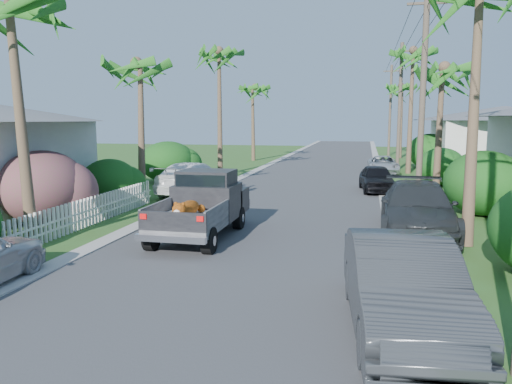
% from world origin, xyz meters
% --- Properties ---
extents(ground, '(120.00, 120.00, 0.00)m').
position_xyz_m(ground, '(0.00, 0.00, 0.00)').
color(ground, '#355921').
rests_on(ground, ground).
extents(road, '(8.00, 100.00, 0.02)m').
position_xyz_m(road, '(0.00, 25.00, 0.01)').
color(road, '#38383A').
rests_on(road, ground).
extents(curb_left, '(0.60, 100.00, 0.06)m').
position_xyz_m(curb_left, '(-4.30, 25.00, 0.03)').
color(curb_left, '#A5A39E').
rests_on(curb_left, ground).
extents(curb_right, '(0.60, 100.00, 0.06)m').
position_xyz_m(curb_right, '(4.30, 25.00, 0.03)').
color(curb_right, '#A5A39E').
rests_on(curb_right, ground).
extents(pickup_truck, '(1.98, 5.12, 2.06)m').
position_xyz_m(pickup_truck, '(-1.65, 5.54, 1.01)').
color(pickup_truck, black).
rests_on(pickup_truck, ground).
extents(parked_car_rn, '(2.22, 5.09, 1.63)m').
position_xyz_m(parked_car_rn, '(4.01, -0.80, 0.81)').
color(parked_car_rn, '#333538').
rests_on(parked_car_rn, ground).
extents(parked_car_rm, '(2.46, 5.71, 1.64)m').
position_xyz_m(parked_car_rm, '(5.00, 7.07, 0.82)').
color(parked_car_rm, '#2A2D2F').
rests_on(parked_car_rm, ground).
extents(parked_car_rf, '(1.99, 4.08, 1.34)m').
position_xyz_m(parked_car_rf, '(3.92, 16.62, 0.67)').
color(parked_car_rf, black).
rests_on(parked_car_rf, ground).
extents(parked_car_rd, '(2.12, 4.31, 1.18)m').
position_xyz_m(parked_car_rd, '(4.51, 25.39, 0.59)').
color(parked_car_rd, silver).
rests_on(parked_car_rd, ground).
extents(parked_car_lf, '(2.50, 5.52, 1.57)m').
position_xyz_m(parked_car_lf, '(-5.00, 13.79, 0.78)').
color(parked_car_lf, white).
rests_on(parked_car_lf, ground).
extents(palm_l_b, '(4.40, 4.40, 7.40)m').
position_xyz_m(palm_l_b, '(-6.80, 12.00, 6.15)').
color(palm_l_b, brown).
rests_on(palm_l_b, ground).
extents(palm_l_c, '(4.40, 4.40, 9.20)m').
position_xyz_m(palm_l_c, '(-6.00, 22.00, 7.91)').
color(palm_l_c, brown).
rests_on(palm_l_c, ground).
extents(palm_l_d, '(4.40, 4.40, 7.70)m').
position_xyz_m(palm_l_d, '(-6.50, 34.00, 6.44)').
color(palm_l_d, brown).
rests_on(palm_l_d, ground).
extents(palm_r_b, '(4.40, 4.40, 7.20)m').
position_xyz_m(palm_r_b, '(6.60, 15.00, 5.95)').
color(palm_r_b, brown).
rests_on(palm_r_b, ground).
extents(palm_r_c, '(4.40, 4.40, 9.40)m').
position_xyz_m(palm_r_c, '(6.20, 26.00, 8.11)').
color(palm_r_c, brown).
rests_on(palm_r_c, ground).
extents(palm_r_d, '(4.40, 4.40, 8.00)m').
position_xyz_m(palm_r_d, '(6.50, 40.00, 6.74)').
color(palm_r_d, brown).
rests_on(palm_r_d, ground).
extents(shrub_l_b, '(3.00, 3.30, 2.60)m').
position_xyz_m(shrub_l_b, '(-7.80, 6.00, 1.30)').
color(shrub_l_b, '#A31762').
rests_on(shrub_l_b, ground).
extents(shrub_l_c, '(2.40, 2.64, 2.00)m').
position_xyz_m(shrub_l_c, '(-7.40, 10.00, 1.00)').
color(shrub_l_c, '#1B4714').
rests_on(shrub_l_c, ground).
extents(shrub_l_d, '(3.20, 3.52, 2.40)m').
position_xyz_m(shrub_l_d, '(-8.00, 18.00, 1.20)').
color(shrub_l_d, '#1B4714').
rests_on(shrub_l_d, ground).
extents(shrub_r_b, '(3.00, 3.30, 2.50)m').
position_xyz_m(shrub_r_b, '(7.80, 11.00, 1.25)').
color(shrub_r_b, '#1B4714').
rests_on(shrub_r_b, ground).
extents(shrub_r_c, '(2.60, 2.86, 2.10)m').
position_xyz_m(shrub_r_c, '(7.50, 20.00, 1.05)').
color(shrub_r_c, '#1B4714').
rests_on(shrub_r_c, ground).
extents(shrub_r_d, '(3.20, 3.52, 2.60)m').
position_xyz_m(shrub_r_d, '(8.00, 30.00, 1.30)').
color(shrub_r_d, '#1B4714').
rests_on(shrub_r_d, ground).
extents(picket_fence, '(0.10, 11.00, 1.00)m').
position_xyz_m(picket_fence, '(-6.00, 5.50, 0.50)').
color(picket_fence, white).
rests_on(picket_fence, ground).
extents(house_right_far, '(9.00, 8.00, 4.60)m').
position_xyz_m(house_right_far, '(13.00, 30.00, 2.12)').
color(house_right_far, silver).
rests_on(house_right_far, ground).
extents(utility_pole_b, '(1.60, 0.26, 9.00)m').
position_xyz_m(utility_pole_b, '(5.60, 13.00, 4.60)').
color(utility_pole_b, brown).
rests_on(utility_pole_b, ground).
extents(utility_pole_c, '(1.60, 0.26, 9.00)m').
position_xyz_m(utility_pole_c, '(5.60, 28.00, 4.60)').
color(utility_pole_c, brown).
rests_on(utility_pole_c, ground).
extents(utility_pole_d, '(1.60, 0.26, 9.00)m').
position_xyz_m(utility_pole_d, '(5.60, 43.00, 4.60)').
color(utility_pole_d, brown).
rests_on(utility_pole_d, ground).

